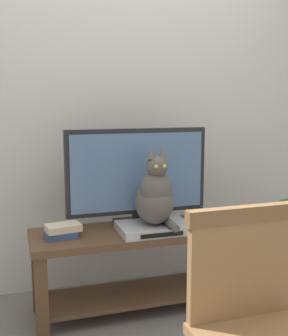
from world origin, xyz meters
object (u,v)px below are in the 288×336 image
(tv, at_px, (137,174))
(book_stack, at_px, (62,231))
(cat, at_px, (155,196))
(wooden_chair, at_px, (258,320))
(tv_stand, at_px, (142,255))
(media_box, at_px, (154,228))

(tv, relative_size, book_stack, 4.21)
(book_stack, bearing_deg, cat, -8.30)
(wooden_chair, bearing_deg, cat, 89.35)
(tv_stand, height_order, media_box, media_box)
(tv, relative_size, cat, 1.90)
(tv, height_order, book_stack, tv)
(wooden_chair, relative_size, book_stack, 4.36)
(tv_stand, distance_m, book_stack, 0.54)
(media_box, xyz_separation_m, cat, (0.00, -0.02, 0.20))
(media_box, bearing_deg, cat, -86.06)
(cat, xyz_separation_m, wooden_chair, (-0.01, -1.15, -0.19))
(book_stack, bearing_deg, wooden_chair, -66.34)
(media_box, bearing_deg, wooden_chair, -90.59)
(tv_stand, bearing_deg, tv, 89.98)
(tv_stand, bearing_deg, book_stack, -178.72)
(media_box, height_order, wooden_chair, wooden_chair)
(cat, height_order, book_stack, cat)
(tv, xyz_separation_m, wooden_chair, (0.04, -1.34, -0.30))
(tv_stand, height_order, book_stack, book_stack)
(tv, bearing_deg, tv_stand, -90.02)
(tv_stand, relative_size, wooden_chair, 1.45)
(media_box, relative_size, book_stack, 2.02)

